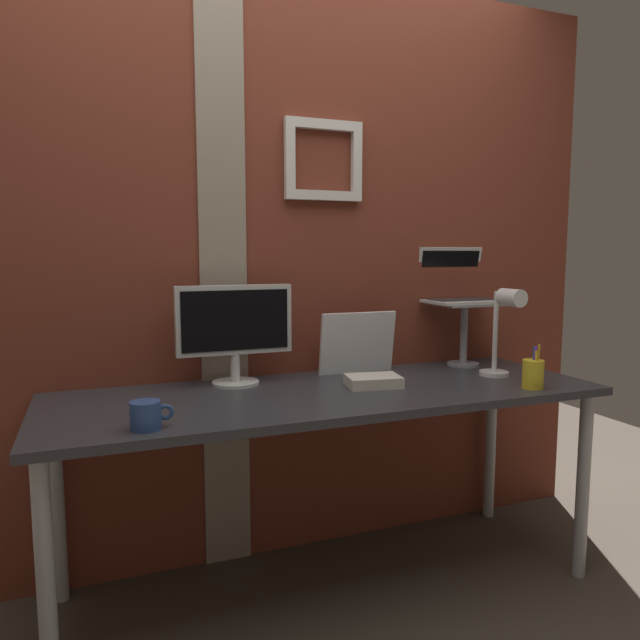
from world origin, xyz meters
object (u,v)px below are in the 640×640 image
laptop (456,286)px  desk_lamp (504,323)px  coffee_mug (146,415)px  monitor (235,326)px  pen_cup (533,374)px  whiteboard_panel (358,343)px

laptop → desk_lamp: laptop is taller
laptop → coffee_mug: laptop is taller
monitor → coffee_mug: bearing=-128.3°
monitor → coffee_mug: size_ratio=3.58×
laptop → pen_cup: 0.61m
desk_lamp → pen_cup: desk_lamp is taller
laptop → coffee_mug: size_ratio=2.67×
whiteboard_panel → desk_lamp: 0.60m
laptop → pen_cup: bearing=-92.1°
monitor → pen_cup: bearing=-24.6°
whiteboard_panel → pen_cup: bearing=-44.6°
laptop → monitor: bearing=-176.1°
monitor → pen_cup: monitor is taller
laptop → whiteboard_panel: 0.56m
pen_cup → coffee_mug: bearing=180.0°
desk_lamp → whiteboard_panel: bearing=149.8°
laptop → coffee_mug: 1.54m
laptop → coffee_mug: (-1.41, -0.54, -0.31)m
pen_cup → coffee_mug: 1.39m
laptop → coffee_mug: bearing=-159.1°
monitor → pen_cup: (1.02, -0.47, -0.17)m
monitor → coffee_mug: (-0.37, -0.47, -0.19)m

